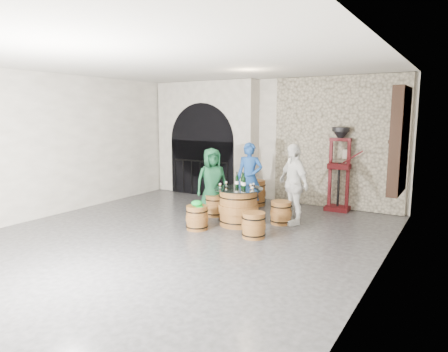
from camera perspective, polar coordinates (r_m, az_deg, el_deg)
The scene contains 30 objects.
ground at distance 7.63m, azimuth -6.41°, elevation -8.72°, with size 8.00×8.00×0.00m, color #2B2B2D.
wall_back at distance 10.73m, azimuth 6.70°, elevation 5.09°, with size 8.00×8.00×0.00m, color silver.
wall_left at distance 9.86m, azimuth -22.90°, elevation 4.11°, with size 8.00×8.00×0.00m, color silver.
wall_right at distance 5.85m, azimuth 21.48°, elevation 1.36°, with size 8.00×8.00×0.00m, color silver.
ceiling at distance 7.33m, azimuth -6.86°, elevation 15.86°, with size 8.00×8.00×0.00m, color beige.
stone_facing_panel at distance 10.06m, azimuth 15.93°, elevation 4.55°, with size 3.20×0.12×3.18m, color #AEA48A.
arched_opening at distance 11.44m, azimuth -2.56°, elevation 5.28°, with size 3.10×0.60×3.19m.
shuttered_window at distance 8.21m, azimuth 23.72°, elevation 4.64°, with size 0.23×1.10×2.00m.
barrel_table at distance 8.32m, azimuth 2.07°, elevation -4.42°, with size 1.01×1.01×0.78m.
barrel_stool_left at distance 9.08m, azimuth -1.31°, elevation -4.23°, with size 0.46×0.46×0.48m.
barrel_stool_far at distance 9.22m, azimuth 3.42°, elevation -4.05°, with size 0.46×0.46×0.48m.
barrel_stool_right at distance 8.52m, azimuth 8.14°, elevation -5.21°, with size 0.46×0.46×0.48m.
barrel_stool_near_right at distance 7.54m, azimuth 4.26°, elevation -7.02°, with size 0.46×0.46×0.48m.
barrel_stool_near_left at distance 8.05m, azimuth -3.87°, elevation -5.98°, with size 0.46×0.46×0.48m.
green_cap at distance 7.98m, azimuth -3.88°, elevation -3.94°, with size 0.26×0.22×0.12m.
person_green at distance 9.08m, azimuth -1.74°, elevation -0.83°, with size 0.75×0.49×1.54m, color #134528.
person_blue at distance 9.26m, azimuth 3.67°, elevation -0.31°, with size 0.60×0.39×1.65m, color navy.
person_white at distance 8.46m, azimuth 9.85°, elevation -1.14°, with size 0.99×0.41×1.70m, color white.
wine_bottle_left at distance 8.32m, azimuth 1.86°, elevation -0.74°, with size 0.08×0.08×0.32m.
wine_bottle_center at distance 8.17m, azimuth 2.87°, elevation -0.92°, with size 0.08×0.08×0.32m.
wine_bottle_right at distance 8.26m, azimuth 2.68°, elevation -0.81°, with size 0.08×0.08×0.32m.
tasting_glass_a at distance 8.28m, azimuth -0.56°, elevation -1.36°, with size 0.05×0.05×0.10m, color #B87623, non-canonical shape.
tasting_glass_b at distance 8.24m, azimuth 3.83°, elevation -1.43°, with size 0.05×0.05×0.10m, color #B87623, non-canonical shape.
tasting_glass_c at distance 8.58m, azimuth 2.53°, elevation -1.01°, with size 0.05×0.05×0.10m, color #B87623, non-canonical shape.
tasting_glass_d at distance 8.32m, azimuth 4.23°, elevation -1.33°, with size 0.05×0.05×0.10m, color #B87623, non-canonical shape.
tasting_glass_e at distance 7.93m, azimuth 4.05°, elevation -1.84°, with size 0.05×0.05×0.10m, color #B87623, non-canonical shape.
tasting_glass_f at distance 8.49m, azimuth 0.32°, elevation -1.10°, with size 0.05×0.05×0.10m, color #B87623, non-canonical shape.
side_barrel at distance 10.13m, azimuth 4.62°, elevation -2.41°, with size 0.49×0.49×0.65m.
corking_press at distance 9.82m, azimuth 16.17°, elevation 1.85°, with size 0.82×0.45×1.99m.
control_box at distance 9.94m, azimuth 17.13°, elevation 3.00°, with size 0.18×0.10×0.22m, color silver.
Camera 1 is at (4.50, -5.72, 2.31)m, focal length 32.00 mm.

